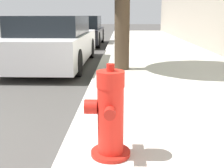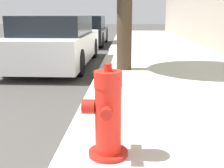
{
  "view_description": "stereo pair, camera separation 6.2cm",
  "coord_description": "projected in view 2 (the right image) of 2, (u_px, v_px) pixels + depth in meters",
  "views": [
    {
      "loc": [
        2.48,
        -1.98,
        1.36
      ],
      "look_at": [
        2.37,
        1.49,
        0.5
      ],
      "focal_mm": 45.0,
      "sensor_mm": 36.0,
      "label": 1
    },
    {
      "loc": [
        2.54,
        -1.98,
        1.36
      ],
      "look_at": [
        2.37,
        1.49,
        0.5
      ],
      "focal_mm": 45.0,
      "sensor_mm": 36.0,
      "label": 2
    }
  ],
  "objects": [
    {
      "name": "fire_hydrant",
      "position": [
        107.0,
        115.0,
        2.4
      ],
      "size": [
        0.4,
        0.41,
        0.82
      ],
      "color": "red",
      "rests_on": "sidewalk_slab"
    },
    {
      "name": "parked_car_near",
      "position": [
        57.0,
        42.0,
        7.56
      ],
      "size": [
        1.83,
        4.58,
        1.33
      ],
      "color": "silver",
      "rests_on": "ground_plane"
    },
    {
      "name": "parked_car_mid",
      "position": [
        86.0,
        31.0,
        12.66
      ],
      "size": [
        1.78,
        3.9,
        1.3
      ],
      "color": "black",
      "rests_on": "ground_plane"
    }
  ]
}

